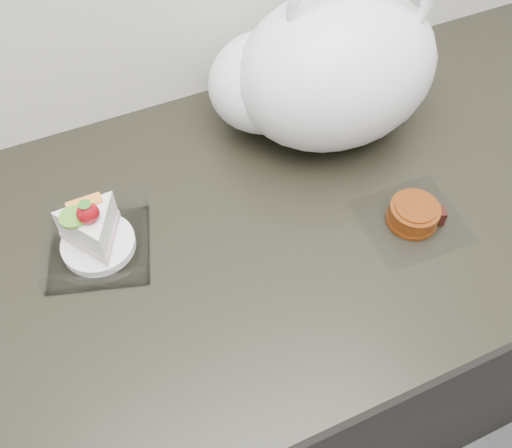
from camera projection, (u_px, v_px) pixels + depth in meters
counter at (250, 350)px, 1.22m from camera, size 2.04×0.64×0.90m
cake_tray at (96, 236)px, 0.81m from camera, size 0.18×0.18×0.11m
mooncake_wrap at (414, 216)px, 0.85m from camera, size 0.16×0.15×0.04m
plastic_bag at (323, 71)px, 0.89m from camera, size 0.40×0.33×0.30m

